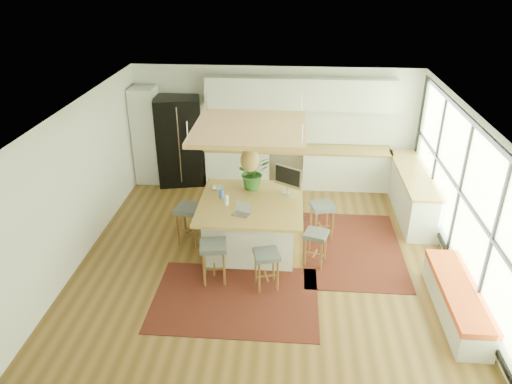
# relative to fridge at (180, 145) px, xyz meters

# --- Properties ---
(floor) EXTENTS (7.00, 7.00, 0.00)m
(floor) POSITION_rel_fridge_xyz_m (2.19, -3.17, -0.93)
(floor) COLOR brown
(floor) RESTS_ON ground
(ceiling) EXTENTS (7.00, 7.00, 0.00)m
(ceiling) POSITION_rel_fridge_xyz_m (2.19, -3.17, 1.78)
(ceiling) COLOR white
(ceiling) RESTS_ON ground
(wall_back) EXTENTS (6.50, 0.00, 6.50)m
(wall_back) POSITION_rel_fridge_xyz_m (2.19, 0.33, 0.42)
(wall_back) COLOR silver
(wall_back) RESTS_ON ground
(wall_front) EXTENTS (6.50, 0.00, 6.50)m
(wall_front) POSITION_rel_fridge_xyz_m (2.19, -6.67, 0.42)
(wall_front) COLOR silver
(wall_front) RESTS_ON ground
(wall_left) EXTENTS (0.00, 7.00, 7.00)m
(wall_left) POSITION_rel_fridge_xyz_m (-1.06, -3.17, 0.42)
(wall_left) COLOR silver
(wall_left) RESTS_ON ground
(wall_right) EXTENTS (0.00, 7.00, 7.00)m
(wall_right) POSITION_rel_fridge_xyz_m (5.44, -3.17, 0.42)
(wall_right) COLOR silver
(wall_right) RESTS_ON ground
(window_wall) EXTENTS (0.10, 6.20, 2.60)m
(window_wall) POSITION_rel_fridge_xyz_m (5.41, -3.17, 0.47)
(window_wall) COLOR black
(window_wall) RESTS_ON wall_right
(pantry) EXTENTS (0.55, 0.60, 2.25)m
(pantry) POSITION_rel_fridge_xyz_m (-0.76, 0.01, 0.20)
(pantry) COLOR silver
(pantry) RESTS_ON floor
(back_counter_base) EXTENTS (4.20, 0.60, 0.88)m
(back_counter_base) POSITION_rel_fridge_xyz_m (2.74, 0.01, -0.49)
(back_counter_base) COLOR silver
(back_counter_base) RESTS_ON floor
(back_counter_top) EXTENTS (4.24, 0.64, 0.05)m
(back_counter_top) POSITION_rel_fridge_xyz_m (2.74, 0.01, -0.03)
(back_counter_top) COLOR olive
(back_counter_top) RESTS_ON back_counter_base
(backsplash) EXTENTS (4.20, 0.02, 0.80)m
(backsplash) POSITION_rel_fridge_xyz_m (2.74, 0.31, 0.43)
(backsplash) COLOR white
(backsplash) RESTS_ON wall_back
(upper_cabinets) EXTENTS (4.20, 0.34, 0.70)m
(upper_cabinets) POSITION_rel_fridge_xyz_m (2.74, 0.15, 1.22)
(upper_cabinets) COLOR silver
(upper_cabinets) RESTS_ON wall_back
(range) EXTENTS (0.76, 0.62, 1.00)m
(range) POSITION_rel_fridge_xyz_m (2.49, 0.01, -0.43)
(range) COLOR #A5A5AA
(range) RESTS_ON floor
(right_counter_base) EXTENTS (0.60, 2.50, 0.88)m
(right_counter_base) POSITION_rel_fridge_xyz_m (5.12, -1.17, -0.49)
(right_counter_base) COLOR silver
(right_counter_base) RESTS_ON floor
(right_counter_top) EXTENTS (0.64, 2.54, 0.05)m
(right_counter_top) POSITION_rel_fridge_xyz_m (5.12, -1.17, -0.03)
(right_counter_top) COLOR olive
(right_counter_top) RESTS_ON right_counter_base
(window_bench) EXTENTS (0.52, 2.00, 0.50)m
(window_bench) POSITION_rel_fridge_xyz_m (5.14, -4.37, -0.68)
(window_bench) COLOR silver
(window_bench) RESTS_ON floor
(ceiling_panel) EXTENTS (1.86, 1.86, 0.80)m
(ceiling_panel) POSITION_rel_fridge_xyz_m (1.89, -2.77, 1.12)
(ceiling_panel) COLOR olive
(ceiling_panel) RESTS_ON ceiling
(rug_near) EXTENTS (2.60, 1.80, 0.01)m
(rug_near) POSITION_rel_fridge_xyz_m (1.79, -4.29, -0.92)
(rug_near) COLOR black
(rug_near) RESTS_ON floor
(rug_right) EXTENTS (1.80, 2.60, 0.01)m
(rug_right) POSITION_rel_fridge_xyz_m (3.78, -2.67, -0.92)
(rug_right) COLOR black
(rug_right) RESTS_ON floor
(fridge) EXTENTS (1.17, 1.00, 2.05)m
(fridge) POSITION_rel_fridge_xyz_m (0.00, 0.00, 0.00)
(fridge) COLOR black
(fridge) RESTS_ON floor
(island) EXTENTS (1.85, 1.85, 0.93)m
(island) POSITION_rel_fridge_xyz_m (1.90, -2.72, -0.46)
(island) COLOR olive
(island) RESTS_ON floor
(stool_near_left) EXTENTS (0.49, 0.49, 0.72)m
(stool_near_left) POSITION_rel_fridge_xyz_m (1.38, -3.82, -0.57)
(stool_near_left) COLOR #43494A
(stool_near_left) RESTS_ON floor
(stool_near_right) EXTENTS (0.48, 0.48, 0.66)m
(stool_near_right) POSITION_rel_fridge_xyz_m (2.26, -3.93, -0.57)
(stool_near_right) COLOR #43494A
(stool_near_right) RESTS_ON floor
(stool_right_front) EXTENTS (0.47, 0.47, 0.64)m
(stool_right_front) POSITION_rel_fridge_xyz_m (3.07, -3.20, -0.57)
(stool_right_front) COLOR #43494A
(stool_right_front) RESTS_ON floor
(stool_right_back) EXTENTS (0.52, 0.52, 0.71)m
(stool_right_back) POSITION_rel_fridge_xyz_m (3.21, -2.31, -0.57)
(stool_right_back) COLOR #43494A
(stool_right_back) RESTS_ON floor
(stool_left_side) EXTENTS (0.52, 0.52, 0.76)m
(stool_left_side) POSITION_rel_fridge_xyz_m (0.75, -2.68, -0.57)
(stool_left_side) COLOR #43494A
(stool_left_side) RESTS_ON floor
(laptop) EXTENTS (0.37, 0.38, 0.21)m
(laptop) POSITION_rel_fridge_xyz_m (1.78, -3.21, 0.12)
(laptop) COLOR #A5A5AA
(laptop) RESTS_ON island
(monitor) EXTENTS (0.60, 0.49, 0.54)m
(monitor) POSITION_rel_fridge_xyz_m (2.55, -2.33, 0.26)
(monitor) COLOR #A5A5AA
(monitor) RESTS_ON island
(microwave) EXTENTS (0.58, 0.34, 0.38)m
(microwave) POSITION_rel_fridge_xyz_m (0.94, -0.03, 0.19)
(microwave) COLOR #A5A5AA
(microwave) RESTS_ON back_counter_top
(island_plant) EXTENTS (0.79, 0.83, 0.51)m
(island_plant) POSITION_rel_fridge_xyz_m (1.89, -2.15, 0.26)
(island_plant) COLOR #1E4C19
(island_plant) RESTS_ON island
(island_bowl) EXTENTS (0.23, 0.23, 0.05)m
(island_bowl) POSITION_rel_fridge_xyz_m (1.25, -2.28, 0.03)
(island_bowl) COLOR white
(island_bowl) RESTS_ON island
(island_bottle_0) EXTENTS (0.07, 0.07, 0.19)m
(island_bottle_0) POSITION_rel_fridge_xyz_m (1.35, -2.62, 0.10)
(island_bottle_0) COLOR blue
(island_bottle_0) RESTS_ON island
(island_bottle_1) EXTENTS (0.07, 0.07, 0.19)m
(island_bottle_1) POSITION_rel_fridge_xyz_m (1.50, -2.87, 0.10)
(island_bottle_1) COLOR white
(island_bottle_1) RESTS_ON island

